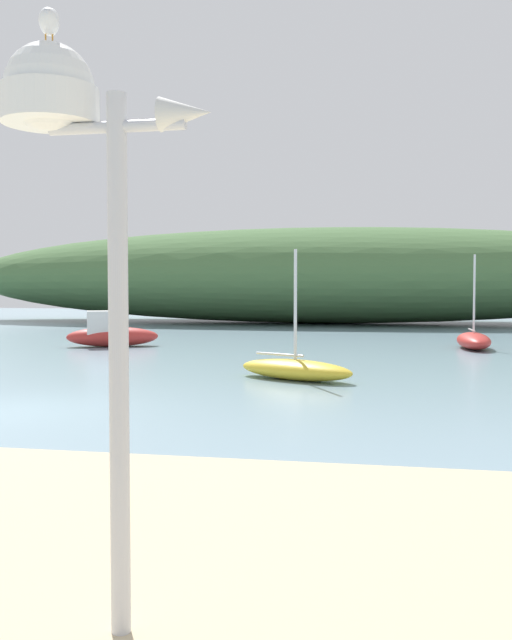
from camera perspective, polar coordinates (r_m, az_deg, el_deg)
The scene contains 7 objects.
ground_plane at distance 13.93m, azimuth -19.57°, elevation -7.00°, with size 120.00×120.00×0.00m, color #7A99A8.
distant_hill at distance 45.71m, azimuth 4.91°, elevation 3.62°, with size 49.10×12.74×6.14m, color #476B3D.
mast_structure at distance 4.49m, azimuth -15.06°, elevation 14.01°, with size 1.29×0.58×3.57m.
seagull_on_radar at distance 4.75m, azimuth -16.46°, elevation 22.31°, with size 0.21×0.35×0.24m.
motorboat_far_right at distance 27.83m, azimuth -11.74°, elevation -1.06°, with size 3.70×2.51×1.39m.
sailboat_far_left at distance 17.54m, azimuth 3.20°, elevation -3.99°, with size 3.37×2.40×3.25m.
sailboat_near_shore at distance 27.50m, azimuth 17.25°, elevation -1.59°, with size 1.26×3.47×3.53m.
Camera 1 is at (7.00, -11.83, 2.30)m, focal length 39.40 mm.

